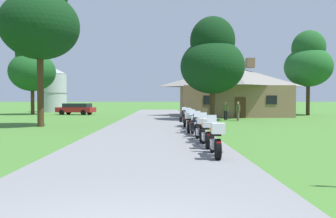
{
  "coord_description": "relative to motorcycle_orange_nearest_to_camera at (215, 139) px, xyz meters",
  "views": [
    {
      "loc": [
        0.57,
        -4.14,
        1.9
      ],
      "look_at": [
        1.02,
        22.17,
        1.17
      ],
      "focal_mm": 37.33,
      "sensor_mm": 36.0,
      "label": 1
    }
  ],
  "objects": [
    {
      "name": "ground_plane",
      "position": [
        -2.29,
        13.0,
        -0.62
      ],
      "size": [
        500.0,
        500.0,
        0.0
      ],
      "primitive_type": "plane",
      "color": "#42752D"
    },
    {
      "name": "asphalt_driveway",
      "position": [
        -2.29,
        11.0,
        -0.59
      ],
      "size": [
        6.4,
        80.0,
        0.06
      ],
      "primitive_type": "cube",
      "color": "slate",
      "rests_on": "ground"
    },
    {
      "name": "motorcycle_orange_nearest_to_camera",
      "position": [
        0.0,
        0.0,
        0.0
      ],
      "size": [
        0.66,
        2.08,
        1.3
      ],
      "rotation": [
        0.0,
        0.0,
        -0.02
      ],
      "color": "black",
      "rests_on": "asphalt_driveway"
    },
    {
      "name": "motorcycle_orange_second_in_row",
      "position": [
        -0.0,
        2.34,
        0.0
      ],
      "size": [
        0.66,
        2.08,
        1.3
      ],
      "rotation": [
        0.0,
        0.0,
        0.01
      ],
      "color": "black",
      "rests_on": "asphalt_driveway"
    },
    {
      "name": "motorcycle_blue_third_in_row",
      "position": [
        -0.04,
        4.25,
        0.0
      ],
      "size": [
        0.66,
        2.08,
        1.3
      ],
      "rotation": [
        0.0,
        0.0,
        0.03
      ],
      "color": "black",
      "rests_on": "asphalt_driveway"
    },
    {
      "name": "motorcycle_white_fourth_in_row",
      "position": [
        -0.02,
        6.5,
        -0.01
      ],
      "size": [
        0.81,
        2.08,
        1.3
      ],
      "rotation": [
        0.0,
        0.0,
        0.08
      ],
      "color": "black",
      "rests_on": "asphalt_driveway"
    },
    {
      "name": "motorcycle_white_fifth_in_row",
      "position": [
        -0.2,
        8.37,
        0.0
      ],
      "size": [
        0.7,
        2.08,
        1.3
      ],
      "rotation": [
        0.0,
        0.0,
        -0.11
      ],
      "color": "black",
      "rests_on": "asphalt_driveway"
    },
    {
      "name": "motorcycle_blue_sixth_in_row",
      "position": [
        0.03,
        10.58,
        0.0
      ],
      "size": [
        0.66,
        2.08,
        1.3
      ],
      "rotation": [
        0.0,
        0.0,
        0.05
      ],
      "color": "black",
      "rests_on": "asphalt_driveway"
    },
    {
      "name": "motorcycle_red_farthest_in_row",
      "position": [
        -0.18,
        12.55,
        -0.01
      ],
      "size": [
        0.74,
        2.08,
        1.3
      ],
      "rotation": [
        0.0,
        0.0,
        -0.04
      ],
      "color": "black",
      "rests_on": "asphalt_driveway"
    },
    {
      "name": "stone_lodge",
      "position": [
        6.28,
        28.6,
        2.31
      ],
      "size": [
        12.13,
        9.08,
        6.6
      ],
      "color": "#896B4C",
      "rests_on": "ground"
    },
    {
      "name": "bystander_olive_shirt_near_lodge",
      "position": [
        4.07,
        20.44,
        0.31
      ],
      "size": [
        0.51,
        0.35,
        1.67
      ],
      "rotation": [
        0.0,
        0.0,
        2.73
      ],
      "color": "black",
      "rests_on": "ground"
    },
    {
      "name": "bystander_olive_shirt_beside_signpost",
      "position": [
        5.05,
        19.8,
        0.33
      ],
      "size": [
        0.32,
        0.53,
        1.69
      ],
      "rotation": [
        0.0,
        0.0,
        1.9
      ],
      "color": "#75664C",
      "rests_on": "ground"
    },
    {
      "name": "tree_by_lodge_front",
      "position": [
        2.84,
        20.43,
        4.94
      ],
      "size": [
        5.8,
        5.8,
        9.37
      ],
      "color": "#422D19",
      "rests_on": "ground"
    },
    {
      "name": "tree_left_near",
      "position": [
        -10.16,
        13.21,
        6.97
      ],
      "size": [
        5.42,
        5.42,
        11.16
      ],
      "color": "#422D19",
      "rests_on": "ground"
    },
    {
      "name": "tree_left_far",
      "position": [
        -17.84,
        32.55,
        5.37
      ],
      "size": [
        5.65,
        5.65,
        9.69
      ],
      "color": "#422D19",
      "rests_on": "ground"
    },
    {
      "name": "tree_right_of_lodge",
      "position": [
        15.93,
        30.74,
        5.87
      ],
      "size": [
        5.64,
        5.64,
        10.2
      ],
      "color": "#422D19",
      "rests_on": "ground"
    },
    {
      "name": "metal_silo_distant",
      "position": [
        -17.94,
        41.55,
        2.7
      ],
      "size": [
        3.78,
        3.78,
        6.63
      ],
      "color": "#B2B7BC",
      "rests_on": "ground"
    },
    {
      "name": "parked_red_suv_far_left",
      "position": [
        -12.3,
        32.0,
        0.16
      ],
      "size": [
        4.9,
        2.83,
        1.4
      ],
      "rotation": [
        0.0,
        0.0,
        1.34
      ],
      "color": "maroon",
      "rests_on": "ground"
    }
  ]
}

